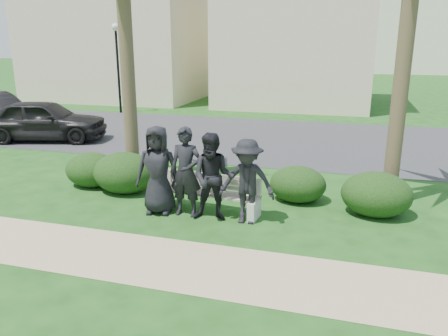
% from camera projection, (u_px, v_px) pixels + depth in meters
% --- Properties ---
extents(ground, '(160.00, 160.00, 0.00)m').
position_uv_depth(ground, '(227.00, 223.00, 8.48)').
color(ground, '#194313').
rests_on(ground, ground).
extents(footpath, '(30.00, 1.60, 0.01)m').
position_uv_depth(footpath, '(196.00, 266.00, 6.82)').
color(footpath, tan).
rests_on(footpath, ground).
extents(asphalt_street, '(160.00, 8.00, 0.01)m').
position_uv_depth(asphalt_street, '(287.00, 139.00, 15.87)').
color(asphalt_street, '#2D2D30').
rests_on(asphalt_street, ground).
extents(stucco_bldg_left, '(10.40, 8.40, 7.30)m').
position_uv_depth(stucco_bldg_left, '(122.00, 38.00, 27.33)').
color(stucco_bldg_left, beige).
rests_on(stucco_bldg_left, ground).
extents(stucco_bldg_right, '(8.40, 8.40, 7.30)m').
position_uv_depth(stucco_bldg_right, '(298.00, 38.00, 24.36)').
color(stucco_bldg_right, beige).
rests_on(stucco_bldg_right, ground).
extents(street_lamp, '(0.36, 0.36, 4.29)m').
position_uv_depth(street_lamp, '(117.00, 52.00, 21.18)').
color(street_lamp, black).
rests_on(street_lamp, ground).
extents(park_bench, '(2.19, 0.68, 0.75)m').
position_uv_depth(park_bench, '(208.00, 196.00, 8.95)').
color(park_bench, '#AEA392').
rests_on(park_bench, ground).
extents(man_a, '(0.96, 0.70, 1.80)m').
position_uv_depth(man_a, '(158.00, 170.00, 8.77)').
color(man_a, black).
rests_on(man_a, ground).
extents(man_b, '(0.66, 0.44, 1.81)m').
position_uv_depth(man_b, '(186.00, 172.00, 8.63)').
color(man_b, black).
rests_on(man_b, ground).
extents(man_c, '(0.92, 0.76, 1.74)m').
position_uv_depth(man_c, '(213.00, 177.00, 8.41)').
color(man_c, black).
rests_on(man_c, ground).
extents(man_d, '(1.09, 0.65, 1.66)m').
position_uv_depth(man_d, '(247.00, 182.00, 8.27)').
color(man_d, black).
rests_on(man_d, ground).
extents(hedge_a, '(1.30, 1.07, 0.85)m').
position_uv_depth(hedge_a, '(92.00, 169.00, 10.60)').
color(hedge_a, black).
rests_on(hedge_a, ground).
extents(hedge_b, '(1.48, 1.22, 0.96)m').
position_uv_depth(hedge_b, '(124.00, 172.00, 10.16)').
color(hedge_b, black).
rests_on(hedge_b, ground).
extents(hedge_d, '(1.23, 1.02, 0.81)m').
position_uv_depth(hedge_d, '(298.00, 183.00, 9.57)').
color(hedge_d, black).
rests_on(hedge_d, ground).
extents(hedge_e, '(0.94, 0.77, 0.61)m').
position_uv_depth(hedge_e, '(303.00, 187.00, 9.59)').
color(hedge_e, black).
rests_on(hedge_e, ground).
extents(hedge_f, '(1.40, 1.16, 0.91)m').
position_uv_depth(hedge_f, '(377.00, 193.00, 8.78)').
color(hedge_f, black).
rests_on(hedge_f, ground).
extents(car_a, '(4.60, 2.83, 1.46)m').
position_uv_depth(car_a, '(44.00, 120.00, 15.49)').
color(car_a, black).
rests_on(car_a, ground).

